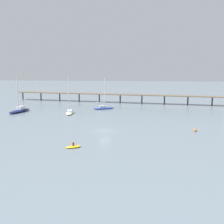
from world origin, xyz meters
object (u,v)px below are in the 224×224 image
object	(u,v)px
sailboat_navy	(20,110)
dinghy_yellow	(73,147)
mooring_buoy_near	(195,130)
sailboat_cream	(70,111)
pier	(145,94)
sailboat_blue	(104,107)

from	to	relation	value
sailboat_navy	dinghy_yellow	size ratio (longest dim) A/B	3.92
dinghy_yellow	mooring_buoy_near	distance (m)	27.83
sailboat_cream	dinghy_yellow	xyz separation A→B (m)	(9.63, -34.33, -0.43)
pier	sailboat_cream	size ratio (longest dim) A/B	7.51
mooring_buoy_near	sailboat_cream	bearing A→B (deg)	149.32
pier	mooring_buoy_near	size ratio (longest dim) A/B	135.87
pier	sailboat_cream	distance (m)	33.62
sailboat_cream	sailboat_blue	distance (m)	13.20
dinghy_yellow	mooring_buoy_near	xyz separation A→B (m)	(23.73, 14.54, 0.11)
sailboat_blue	sailboat_navy	xyz separation A→B (m)	(-25.05, -8.92, 0.11)
pier	sailboat_navy	distance (m)	45.65
pier	mooring_buoy_near	xyz separation A→B (m)	(10.51, -44.28, -3.29)
sailboat_cream	dinghy_yellow	bearing A→B (deg)	-74.33
sailboat_navy	mooring_buoy_near	xyz separation A→B (m)	(49.35, -20.46, -0.42)
sailboat_navy	pier	bearing A→B (deg)	31.52
sailboat_cream	sailboat_blue	xyz separation A→B (m)	(9.06, 9.59, -0.01)
sailboat_cream	mooring_buoy_near	size ratio (longest dim) A/B	18.09
sailboat_navy	mooring_buoy_near	bearing A→B (deg)	-22.52
sailboat_navy	mooring_buoy_near	world-z (taller)	sailboat_navy
pier	dinghy_yellow	xyz separation A→B (m)	(-13.22, -58.82, -3.40)
sailboat_cream	sailboat_blue	size ratio (longest dim) A/B	1.10
dinghy_yellow	sailboat_cream	bearing A→B (deg)	105.67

